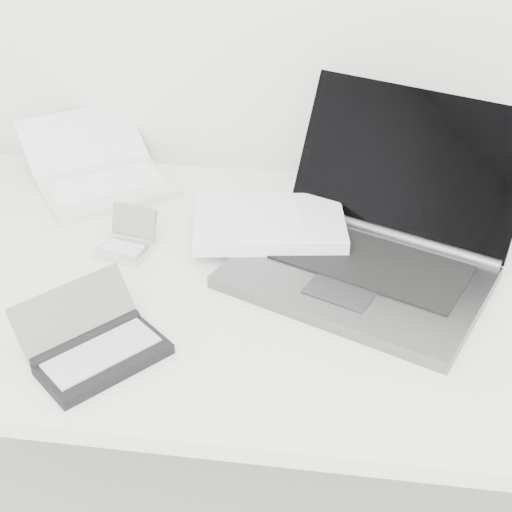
# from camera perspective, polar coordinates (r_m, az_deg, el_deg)

# --- Properties ---
(desk) EXTENTS (1.60, 0.80, 0.73)m
(desk) POSITION_cam_1_polar(r_m,az_deg,el_deg) (1.28, 1.57, -3.11)
(desk) COLOR white
(desk) RESTS_ON ground
(laptop_large) EXTENTS (0.61, 0.54, 0.27)m
(laptop_large) POSITION_cam_1_polar(r_m,az_deg,el_deg) (1.28, 7.10, 1.48)
(laptop_large) COLOR slate
(laptop_large) RESTS_ON desk
(netbook_open_white) EXTENTS (0.39, 0.41, 0.11)m
(netbook_open_white) POSITION_cam_1_polar(r_m,az_deg,el_deg) (1.56, -12.32, 6.33)
(netbook_open_white) COLOR white
(netbook_open_white) RESTS_ON desk
(pda_silver) EXTENTS (0.11, 0.11, 0.07)m
(pda_silver) POSITION_cam_1_polar(r_m,az_deg,el_deg) (1.33, -10.28, 1.06)
(pda_silver) COLOR silver
(pda_silver) RESTS_ON desk
(palmtop_charcoal) EXTENTS (0.24, 0.24, 0.09)m
(palmtop_charcoal) POSITION_cam_1_polar(r_m,az_deg,el_deg) (1.09, -12.71, -7.07)
(palmtop_charcoal) COLOR black
(palmtop_charcoal) RESTS_ON desk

